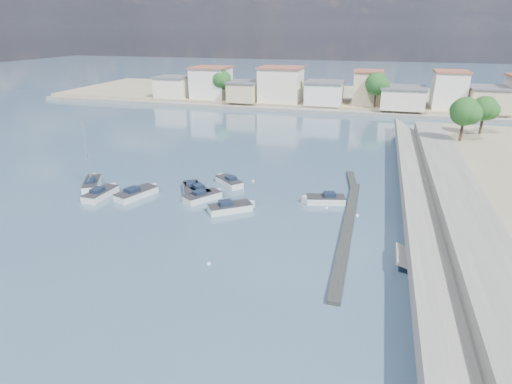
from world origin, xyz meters
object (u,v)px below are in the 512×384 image
motorboat_b (204,197)px  motorboat_c (196,190)px  sailboat (92,183)px  motorboat_a (102,193)px  motorboat_h (232,208)px  motorboat_f (228,182)px  motorboat_e (138,193)px  motorboat_d (323,200)px  motorboat_g (192,191)px

motorboat_b → motorboat_c: 2.58m
motorboat_c → sailboat: 13.73m
motorboat_a → motorboat_h: (16.37, 0.13, -0.00)m
motorboat_a → motorboat_f: size_ratio=1.22×
motorboat_h → motorboat_f: bearing=112.2°
motorboat_a → motorboat_e: size_ratio=0.93×
motorboat_c → motorboat_e: same height
motorboat_d → motorboat_e: bearing=-169.8°
motorboat_e → motorboat_h: size_ratio=1.18×
motorboat_d → motorboat_f: same height
motorboat_c → sailboat: size_ratio=0.52×
motorboat_a → motorboat_g: 10.65m
motorboat_c → motorboat_h: 7.27m
motorboat_e → motorboat_a: bearing=-163.2°
motorboat_a → motorboat_c: (10.34, 4.20, 0.00)m
motorboat_a → motorboat_f: 15.40m
motorboat_b → motorboat_g: bearing=148.0°
motorboat_e → motorboat_h: 12.29m
motorboat_c → motorboat_e: bearing=-154.6°
motorboat_f → motorboat_g: (-3.17, -4.30, 0.00)m
motorboat_c → motorboat_h: size_ratio=0.95×
motorboat_c → motorboat_g: size_ratio=0.87×
motorboat_d → sailboat: sailboat is taller
motorboat_a → sailboat: size_ratio=0.60×
motorboat_a → motorboat_g: bearing=20.4°
motorboat_b → motorboat_d: size_ratio=0.93×
motorboat_c → motorboat_f: (2.81, 3.82, -0.00)m
motorboat_a → motorboat_b: size_ratio=1.16×
motorboat_a → motorboat_d: 26.19m
motorboat_f → motorboat_a: bearing=-148.6°
motorboat_g → sailboat: bearing=-175.7°
motorboat_c → motorboat_f: size_ratio=1.06×
motorboat_f → sailboat: bearing=-162.2°
motorboat_a → sailboat: bearing=140.6°
motorboat_d → motorboat_g: size_ratio=0.93×
motorboat_h → sailboat: sailboat is taller
motorboat_c → motorboat_d: (15.35, 0.94, -0.00)m
motorboat_d → motorboat_h: same height
motorboat_e → sailboat: size_ratio=0.64×
motorboat_a → motorboat_h: bearing=0.4°
motorboat_b → motorboat_f: bearing=79.9°
motorboat_d → motorboat_g: same height
motorboat_d → motorboat_b: bearing=-168.4°
motorboat_c → sailboat: sailboat is taller
motorboat_a → motorboat_h: 16.37m
motorboat_e → motorboat_h: bearing=-5.2°
motorboat_b → motorboat_d: 13.82m
motorboat_b → motorboat_e: (-8.02, -1.11, 0.00)m
motorboat_a → sailboat: 4.28m
motorboat_a → motorboat_b: same height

